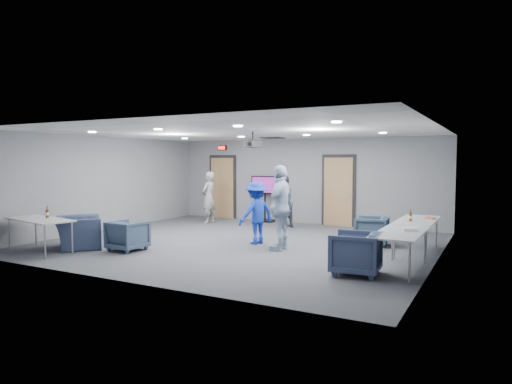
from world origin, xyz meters
The scene contains 28 objects.
floor centered at (0.00, 0.00, 0.00)m, with size 9.00×9.00×0.00m, color #3D4045.
ceiling centered at (0.00, 0.00, 2.70)m, with size 9.00×9.00×0.00m, color silver.
wall_back centered at (0.00, 4.00, 1.35)m, with size 9.00×0.02×2.70m, color gray.
wall_front centered at (0.00, -4.00, 1.35)m, with size 9.00×0.02×2.70m, color gray.
wall_left centered at (-4.50, 0.00, 1.35)m, with size 0.02×8.00×2.70m, color gray.
wall_right centered at (4.50, 0.00, 1.35)m, with size 0.02×8.00×2.70m, color gray.
door_left centered at (-3.00, 3.95, 1.07)m, with size 1.06×0.17×2.24m.
door_right centered at (1.20, 3.95, 1.07)m, with size 1.06×0.17×2.24m.
exit_sign centered at (-3.00, 3.93, 2.45)m, with size 0.32×0.08×0.16m.
hvac_diffuser centered at (-0.50, 2.80, 2.69)m, with size 0.60×0.60×0.03m, color black.
downlights centered at (0.00, 0.00, 2.68)m, with size 6.18×3.78×0.02m.
person_a centered at (-2.68, 2.62, 0.83)m, with size 0.60×0.40×1.65m, color #9C9E9B.
person_b centered at (-0.13, 2.74, 0.79)m, with size 0.77×0.60×1.58m, color slate.
person_c centered at (1.24, -0.31, 0.96)m, with size 1.12×0.47×1.92m, color #ADC2DE.
person_d centered at (0.40, 0.09, 0.75)m, with size 0.97×0.56×1.51m, color #1B39B3.
chair_right_a centered at (2.91, 1.21, 0.34)m, with size 0.73×0.76×0.69m, color #314155.
chair_right_c centered at (3.35, -1.72, 0.38)m, with size 0.82×0.84×0.76m, color #3C4768.
chair_front_a centered at (-1.75, -2.00, 0.34)m, with size 0.73×0.75×0.68m, color #3B4D66.
chair_front_b centered at (-2.98, -2.31, 0.36)m, with size 1.11×0.97×0.72m, color #35405C.
table_right_a centered at (4.00, 0.80, 0.69)m, with size 0.77×1.85×0.73m.
table_right_b centered at (4.00, -1.10, 0.69)m, with size 0.78×1.87×0.73m.
table_front_left centered at (-3.38, -3.00, 0.69)m, with size 1.91×1.08×0.73m.
bottle_front centered at (-3.36, -2.81, 0.83)m, with size 0.07×0.07×0.27m.
bottle_right centered at (3.92, 0.43, 0.82)m, with size 0.07×0.07×0.26m.
snack_box centered at (4.24, 1.00, 0.75)m, with size 0.18×0.12×0.04m, color #B7592D.
wrapper centered at (4.15, -0.97, 0.76)m, with size 0.25×0.17×0.06m, color silver.
tv_stand centered at (-1.23, 3.75, 0.85)m, with size 0.98×0.47×1.50m.
projector centered at (0.37, -0.03, 2.40)m, with size 0.47×0.44×0.36m.
Camera 1 is at (5.54, -9.55, 2.02)m, focal length 32.00 mm.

